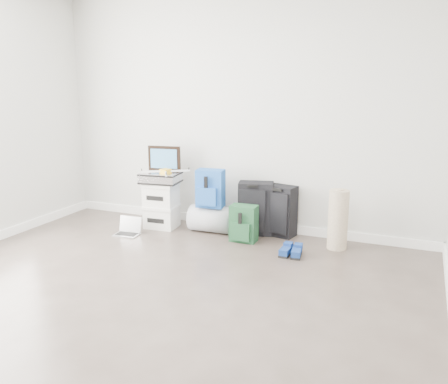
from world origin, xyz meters
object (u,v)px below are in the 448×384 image
at_px(boxes_stack, 161,205).
at_px(laptop, 128,230).
at_px(carry_on, 279,211).
at_px(large_suitcase, 255,208).
at_px(duffel_bag, 211,219).
at_px(briefcase, 161,178).

relative_size(boxes_stack, laptop, 1.89).
relative_size(boxes_stack, carry_on, 0.94).
distance_m(boxes_stack, large_suitcase, 1.12).
bearing_deg(duffel_bag, laptop, -153.16).
distance_m(briefcase, laptop, 0.71).
relative_size(duffel_bag, carry_on, 0.86).
bearing_deg(large_suitcase, boxes_stack, 175.36).
xyz_separation_m(carry_on, laptop, (-1.58, -0.63, -0.24)).
xyz_separation_m(large_suitcase, carry_on, (0.26, 0.05, -0.01)).
bearing_deg(carry_on, boxes_stack, -158.00).
height_order(briefcase, duffel_bag, briefcase).
distance_m(briefcase, carry_on, 1.42).
xyz_separation_m(duffel_bag, laptop, (-0.83, -0.45, -0.11)).
bearing_deg(duffel_bag, carry_on, 11.76).
xyz_separation_m(briefcase, laptop, (-0.22, -0.38, -0.55)).
height_order(large_suitcase, laptop, large_suitcase).
distance_m(boxes_stack, duffel_bag, 0.63).
bearing_deg(carry_on, laptop, -146.50).
bearing_deg(laptop, large_suitcase, 19.01).
bearing_deg(carry_on, large_suitcase, -156.56).
relative_size(boxes_stack, large_suitcase, 0.90).
bearing_deg(carry_on, briefcase, -158.00).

